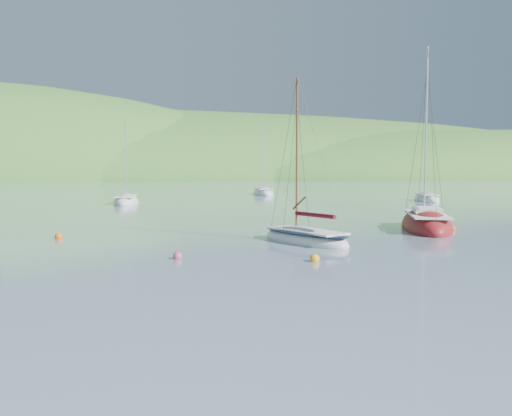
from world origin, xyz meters
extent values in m
plane|color=slate|center=(0.00, 0.00, 0.00)|extent=(700.00, 700.00, 0.00)
ellipsoid|color=#396F2A|center=(0.00, 170.00, 0.00)|extent=(440.00, 110.00, 44.00)
ellipsoid|color=#396F2A|center=(90.00, 160.00, 0.00)|extent=(240.00, 100.00, 34.00)
ellipsoid|color=white|center=(2.29, 6.82, 0.11)|extent=(4.49, 6.79, 1.56)
cube|color=white|center=(2.34, 6.70, 0.67)|extent=(3.42, 5.27, 0.10)
cylinder|color=brown|center=(2.01, 7.54, 4.88)|extent=(0.12, 0.12, 8.50)
ellipsoid|color=black|center=(2.29, 6.82, 0.57)|extent=(4.42, 6.72, 0.27)
cylinder|color=#5B101C|center=(2.57, 6.11, 1.58)|extent=(1.33, 2.94, 0.24)
ellipsoid|color=maroon|center=(12.21, 10.70, 0.18)|extent=(6.44, 9.42, 2.46)
cube|color=white|center=(12.14, 10.54, 1.04)|extent=(4.92, 7.30, 0.10)
cylinder|color=silver|center=(12.64, 11.68, 6.59)|extent=(0.12, 0.12, 11.18)
cube|color=white|center=(12.14, 10.54, 1.28)|extent=(2.55, 2.97, 0.42)
cylinder|color=silver|center=(11.77, 9.72, 1.95)|extent=(1.82, 3.96, 0.09)
ellipsoid|color=white|center=(-6.05, 41.35, 0.14)|extent=(3.58, 7.65, 2.01)
cube|color=white|center=(-6.07, 41.21, 0.85)|extent=(2.70, 5.95, 0.10)
cylinder|color=silver|center=(-5.93, 42.23, 5.23)|extent=(0.12, 0.12, 8.83)
ellipsoid|color=white|center=(13.62, 55.46, 0.15)|extent=(3.57, 7.89, 2.07)
cube|color=white|center=(13.60, 55.31, 0.88)|extent=(2.69, 6.14, 0.10)
cylinder|color=silver|center=(13.73, 56.37, 5.41)|extent=(0.12, 0.12, 9.15)
ellipsoid|color=white|center=(28.58, 37.14, 0.13)|extent=(4.42, 7.30, 1.88)
cube|color=white|center=(28.53, 37.01, 0.80)|extent=(3.37, 5.67, 0.10)
cylinder|color=silver|center=(28.83, 37.92, 4.90)|extent=(0.12, 0.12, 8.27)
sphere|color=#FFAB19|center=(0.57, 0.89, 0.12)|extent=(0.44, 0.44, 0.44)
sphere|color=#C54972|center=(-5.23, 3.19, 0.12)|extent=(0.43, 0.43, 0.43)
sphere|color=#FF5D0E|center=(13.56, 9.75, 0.12)|extent=(0.40, 0.40, 0.40)
sphere|color=#FF5D0E|center=(-11.04, 12.16, 0.12)|extent=(0.44, 0.44, 0.44)
camera|label=1|loc=(-8.47, -22.68, 4.32)|focal=40.00mm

